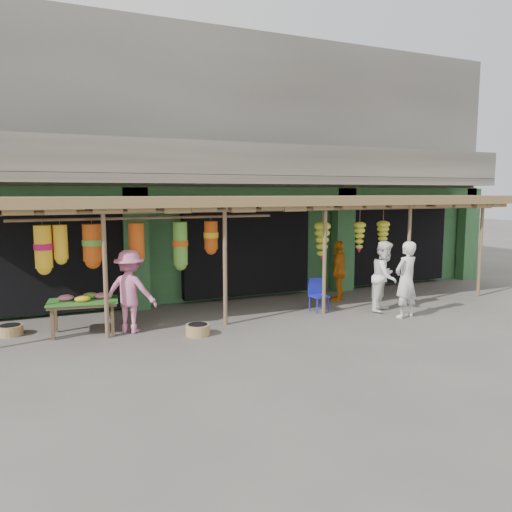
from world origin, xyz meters
name	(u,v)px	position (x,y,z in m)	size (l,w,h in m)	color
ground	(282,316)	(0.00, 0.00, 0.00)	(80.00, 80.00, 0.00)	#514C47
building	(214,177)	(0.00, 4.87, 3.37)	(16.40, 6.80, 7.00)	gray
awning	(262,205)	(-0.18, 0.80, 2.57)	(14.00, 2.70, 2.79)	brown
flower_table	(84,302)	(-4.39, 0.30, 0.66)	(1.46, 0.97, 0.82)	brown
blue_chair	(317,293)	(1.00, 0.10, 0.45)	(0.40, 0.41, 0.80)	#1A21AD
basket_left	(10,330)	(-5.79, 0.77, 0.10)	(0.49, 0.49, 0.21)	brown
basket_right	(198,330)	(-2.30, -0.75, 0.11)	(0.49, 0.49, 0.22)	olive
person_front	(406,280)	(2.53, -1.27, 0.89)	(0.65, 0.42, 1.77)	silver
person_right	(385,276)	(2.50, -0.55, 0.86)	(0.83, 0.65, 1.72)	white
person_vendor	(339,271)	(2.09, 0.85, 0.81)	(0.95, 0.40, 1.62)	#C06512
person_shopper	(130,291)	(-3.50, 0.02, 0.86)	(1.11, 0.64, 1.72)	#CE6D93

